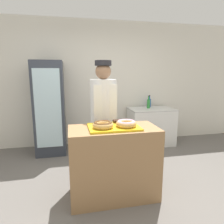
# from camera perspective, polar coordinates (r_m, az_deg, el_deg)

# --- Properties ---
(ground_plane) EXTENTS (14.00, 14.00, 0.00)m
(ground_plane) POSITION_cam_1_polar(r_m,az_deg,el_deg) (2.85, 0.45, -22.67)
(ground_plane) COLOR #66605B
(wall_back) EXTENTS (8.00, 0.06, 2.70)m
(wall_back) POSITION_cam_1_polar(r_m,az_deg,el_deg) (4.48, -5.43, 7.98)
(wall_back) COLOR silver
(wall_back) RESTS_ON ground_plane
(display_counter) EXTENTS (1.10, 0.55, 0.92)m
(display_counter) POSITION_cam_1_polar(r_m,az_deg,el_deg) (2.63, 0.47, -14.28)
(display_counter) COLOR #997047
(display_counter) RESTS_ON ground_plane
(serving_tray) EXTENTS (0.62, 0.44, 0.02)m
(serving_tray) POSITION_cam_1_polar(r_m,az_deg,el_deg) (2.46, 0.48, -4.28)
(serving_tray) COLOR yellow
(serving_tray) RESTS_ON display_counter
(donut_chocolate_glaze) EXTENTS (0.25, 0.25, 0.07)m
(donut_chocolate_glaze) POSITION_cam_1_polar(r_m,az_deg,el_deg) (2.37, -2.60, -3.59)
(donut_chocolate_glaze) COLOR tan
(donut_chocolate_glaze) RESTS_ON serving_tray
(donut_light_glaze) EXTENTS (0.25, 0.25, 0.07)m
(donut_light_glaze) POSITION_cam_1_polar(r_m,az_deg,el_deg) (2.43, 4.08, -3.24)
(donut_light_glaze) COLOR tan
(donut_light_glaze) RESTS_ON serving_tray
(brownie_back_left) EXTENTS (0.09, 0.09, 0.03)m
(brownie_back_left) POSITION_cam_1_polar(r_m,az_deg,el_deg) (2.60, -1.94, -2.84)
(brownie_back_left) COLOR black
(brownie_back_left) RESTS_ON serving_tray
(brownie_back_right) EXTENTS (0.09, 0.09, 0.03)m
(brownie_back_right) POSITION_cam_1_polar(r_m,az_deg,el_deg) (2.63, 1.34, -2.67)
(brownie_back_right) COLOR black
(brownie_back_right) RESTS_ON serving_tray
(baker_person) EXTENTS (0.39, 0.39, 1.77)m
(baker_person) POSITION_cam_1_polar(r_m,az_deg,el_deg) (3.04, -2.41, -1.34)
(baker_person) COLOR #4C4C51
(baker_person) RESTS_ON ground_plane
(beverage_fridge) EXTENTS (0.57, 0.67, 1.82)m
(beverage_fridge) POSITION_cam_1_polar(r_m,az_deg,el_deg) (4.13, -17.33, 1.13)
(beverage_fridge) COLOR #333842
(beverage_fridge) RESTS_ON ground_plane
(chest_freezer) EXTENTS (0.98, 0.60, 0.82)m
(chest_freezer) POSITION_cam_1_polar(r_m,az_deg,el_deg) (4.58, 11.05, -3.99)
(chest_freezer) COLOR silver
(chest_freezer) RESTS_ON ground_plane
(bottle_blue) EXTENTS (0.08, 0.08, 0.27)m
(bottle_blue) POSITION_cam_1_polar(r_m,az_deg,el_deg) (4.69, 10.58, 2.73)
(bottle_blue) COLOR #1E4CB2
(bottle_blue) RESTS_ON chest_freezer
(bottle_green) EXTENTS (0.07, 0.07, 0.28)m
(bottle_green) POSITION_cam_1_polar(r_m,az_deg,el_deg) (4.50, 10.40, 2.44)
(bottle_green) COLOR #2D8C38
(bottle_green) RESTS_ON chest_freezer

